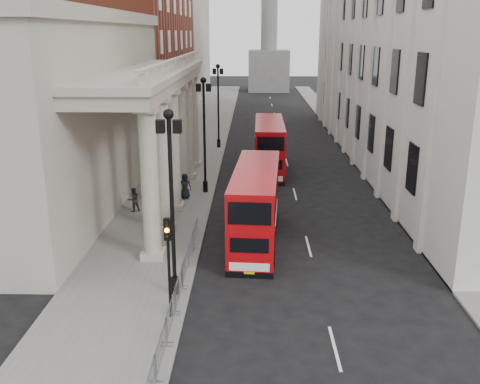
{
  "coord_description": "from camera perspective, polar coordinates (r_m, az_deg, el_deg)",
  "views": [
    {
      "loc": [
        2.83,
        -17.7,
        11.43
      ],
      "look_at": [
        2.2,
        9.53,
        3.26
      ],
      "focal_mm": 40.0,
      "sensor_mm": 36.0,
      "label": 1
    }
  ],
  "objects": [
    {
      "name": "traffic_light",
      "position": [
        21.63,
        -7.67,
        -6.11
      ],
      "size": [
        0.28,
        0.33,
        4.3
      ],
      "color": "black",
      "rests_on": "sidewalk_west"
    },
    {
      "name": "bus_near",
      "position": [
        29.86,
        1.69,
        -1.31
      ],
      "size": [
        3.0,
        9.91,
        4.22
      ],
      "rotation": [
        0.0,
        0.0,
        -0.07
      ],
      "color": "#AD080C",
      "rests_on": "ground"
    },
    {
      "name": "ground",
      "position": [
        21.26,
        -6.79,
        -15.97
      ],
      "size": [
        260.0,
        260.0,
        0.0
      ],
      "primitive_type": "plane",
      "color": "black",
      "rests_on": "ground"
    },
    {
      "name": "brick_building",
      "position": [
        67.04,
        -10.55,
        16.06
      ],
      "size": [
        9.0,
        32.0,
        22.0
      ],
      "primitive_type": "cube",
      "color": "maroon",
      "rests_on": "ground"
    },
    {
      "name": "pedestrian_b",
      "position": [
        35.63,
        -11.28,
        -0.8
      ],
      "size": [
        0.98,
        0.93,
        1.59
      ],
      "primitive_type": "imported",
      "rotation": [
        0.0,
        0.0,
        3.74
      ],
      "color": "black",
      "rests_on": "sidewalk_west"
    },
    {
      "name": "sidewalk_west",
      "position": [
        49.38,
        -5.49,
        3.3
      ],
      "size": [
        6.0,
        140.0,
        0.12
      ],
      "primitive_type": "cube",
      "color": "slate",
      "rests_on": "ground"
    },
    {
      "name": "monument_column",
      "position": [
        109.84,
        3.16,
        19.05
      ],
      "size": [
        8.0,
        8.0,
        54.2
      ],
      "color": "#60605E",
      "rests_on": "ground"
    },
    {
      "name": "kerb",
      "position": [
        49.12,
        -2.07,
        3.31
      ],
      "size": [
        0.2,
        140.0,
        0.14
      ],
      "primitive_type": "cube",
      "color": "slate",
      "rests_on": "ground"
    },
    {
      "name": "lamp_post_south",
      "position": [
        22.92,
        -7.33,
        0.02
      ],
      "size": [
        1.05,
        0.44,
        8.32
      ],
      "color": "black",
      "rests_on": "sidewalk_west"
    },
    {
      "name": "pedestrian_a",
      "position": [
        36.39,
        -7.62,
        -0.03
      ],
      "size": [
        0.74,
        0.55,
        1.87
      ],
      "primitive_type": "imported",
      "rotation": [
        0.0,
        0.0,
        0.16
      ],
      "color": "black",
      "rests_on": "sidewalk_west"
    },
    {
      "name": "sidewalk_east",
      "position": [
        50.18,
        13.6,
        3.12
      ],
      "size": [
        3.0,
        140.0,
        0.12
      ],
      "primitive_type": "cube",
      "color": "slate",
      "rests_on": "ground"
    },
    {
      "name": "bus_far",
      "position": [
        45.57,
        3.14,
        4.99
      ],
      "size": [
        2.48,
        9.81,
        4.22
      ],
      "rotation": [
        0.0,
        0.0,
        -0.01
      ],
      "color": "#B5080D",
      "rests_on": "ground"
    },
    {
      "name": "crowd_barriers",
      "position": [
        22.87,
        -6.96,
        -11.52
      ],
      "size": [
        0.5,
        18.75,
        1.1
      ],
      "color": "gray",
      "rests_on": "sidewalk_west"
    },
    {
      "name": "west_building_far",
      "position": [
        98.61,
        -6.69,
        15.76
      ],
      "size": [
        9.0,
        30.0,
        20.0
      ],
      "primitive_type": "cube",
      "color": "gray",
      "rests_on": "ground"
    },
    {
      "name": "portico_building",
      "position": [
        38.49,
        -19.12,
        7.67
      ],
      "size": [
        9.0,
        28.0,
        12.0
      ],
      "primitive_type": "cube",
      "color": "gray",
      "rests_on": "ground"
    },
    {
      "name": "lamp_post_mid",
      "position": [
        38.41,
        -3.84,
        6.88
      ],
      "size": [
        1.05,
        0.44,
        8.32
      ],
      "color": "black",
      "rests_on": "sidewalk_west"
    },
    {
      "name": "pedestrian_c",
      "position": [
        37.85,
        -5.89,
        0.64
      ],
      "size": [
        0.94,
        0.67,
        1.81
      ],
      "primitive_type": "imported",
      "rotation": [
        0.0,
        0.0,
        6.39
      ],
      "color": "black",
      "rests_on": "sidewalk_west"
    },
    {
      "name": "lamp_post_north",
      "position": [
        54.2,
        -2.34,
        9.77
      ],
      "size": [
        1.05,
        0.44,
        8.32
      ],
      "color": "black",
      "rests_on": "sidewalk_west"
    },
    {
      "name": "east_building",
      "position": [
        51.42,
        16.95,
        17.2
      ],
      "size": [
        8.0,
        55.0,
        25.0
      ],
      "primitive_type": "cube",
      "color": "beige",
      "rests_on": "ground"
    }
  ]
}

